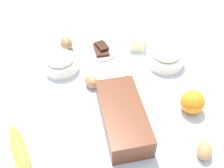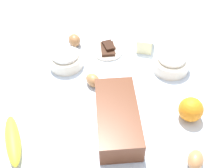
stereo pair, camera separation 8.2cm
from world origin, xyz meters
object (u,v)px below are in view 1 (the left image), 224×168
(egg_near_butter, at_px, (204,150))
(egg_loose, at_px, (66,43))
(orange_fruit, at_px, (193,102))
(loaf_pan, at_px, (123,116))
(chocolate_plate, at_px, (101,50))
(butter_block, at_px, (137,40))
(sugar_bowl, at_px, (61,62))
(flour_bowl, at_px, (166,57))
(egg_beside_bowl, at_px, (92,82))
(banana, at_px, (19,150))

(egg_near_butter, bearing_deg, egg_loose, 41.01)
(orange_fruit, distance_m, egg_near_butter, 0.17)
(loaf_pan, bearing_deg, egg_near_butter, -126.95)
(chocolate_plate, bearing_deg, butter_block, -74.73)
(sugar_bowl, distance_m, butter_block, 0.35)
(orange_fruit, height_order, egg_near_butter, orange_fruit)
(flour_bowl, bearing_deg, egg_beside_bowl, 112.17)
(sugar_bowl, bearing_deg, egg_loose, -3.04)
(banana, xyz_separation_m, orange_fruit, (0.16, -0.55, 0.02))
(banana, bearing_deg, egg_loose, -9.90)
(egg_beside_bowl, bearing_deg, orange_fruit, -109.49)
(loaf_pan, bearing_deg, flour_bowl, -42.72)
(banana, bearing_deg, egg_near_butter, -91.49)
(flour_bowl, height_order, butter_block, flour_bowl)
(loaf_pan, xyz_separation_m, flour_bowl, (0.30, -0.19, -0.01))
(flour_bowl, bearing_deg, chocolate_plate, 72.47)
(sugar_bowl, xyz_separation_m, egg_near_butter, (-0.39, -0.47, -0.01))
(egg_near_butter, bearing_deg, chocolate_plate, 31.95)
(flour_bowl, xyz_separation_m, egg_near_butter, (-0.41, -0.05, -0.01))
(sugar_bowl, height_order, egg_loose, sugar_bowl)
(banana, relative_size, chocolate_plate, 1.46)
(sugar_bowl, relative_size, egg_loose, 2.07)
(orange_fruit, bearing_deg, loaf_pan, 103.22)
(flour_bowl, bearing_deg, sugar_bowl, 93.06)
(butter_block, bearing_deg, chocolate_plate, 105.27)
(banana, relative_size, egg_beside_bowl, 3.07)
(flour_bowl, relative_size, banana, 0.76)
(sugar_bowl, xyz_separation_m, butter_block, (0.15, -0.31, -0.00))
(sugar_bowl, xyz_separation_m, chocolate_plate, (0.10, -0.16, -0.02))
(banana, height_order, orange_fruit, orange_fruit)
(flour_bowl, height_order, sugar_bowl, same)
(butter_block, bearing_deg, egg_near_butter, -164.20)
(flour_bowl, bearing_deg, egg_near_butter, -173.16)
(egg_beside_bowl, xyz_separation_m, egg_loose, (0.23, 0.12, 0.00))
(banana, relative_size, butter_block, 2.11)
(flour_bowl, distance_m, egg_loose, 0.42)
(banana, bearing_deg, loaf_pan, -71.82)
(loaf_pan, relative_size, banana, 1.57)
(flour_bowl, height_order, egg_beside_bowl, flour_bowl)
(orange_fruit, xyz_separation_m, egg_loose, (0.35, 0.46, -0.02))
(loaf_pan, relative_size, orange_fruit, 3.67)
(orange_fruit, xyz_separation_m, butter_block, (0.37, 0.15, -0.01))
(loaf_pan, xyz_separation_m, egg_loose, (0.41, 0.22, -0.02))
(egg_near_butter, bearing_deg, orange_fruit, -0.29)
(orange_fruit, relative_size, egg_beside_bowl, 1.32)
(sugar_bowl, relative_size, butter_block, 1.50)
(loaf_pan, bearing_deg, chocolate_plate, 0.32)
(flour_bowl, relative_size, egg_loose, 2.23)
(sugar_bowl, xyz_separation_m, banana, (-0.38, 0.08, -0.01))
(egg_near_butter, height_order, egg_loose, egg_loose)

